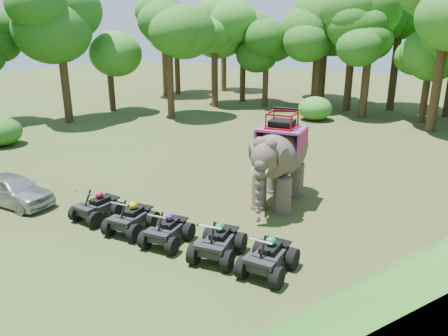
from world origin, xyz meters
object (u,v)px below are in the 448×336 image
(atv_0, at_px, (97,203))
(atv_1, at_px, (131,214))
(parked_car, at_px, (13,189))
(atv_4, at_px, (268,252))
(elephant, at_px, (280,158))
(atv_3, at_px, (218,238))
(atv_2, at_px, (167,226))

(atv_0, height_order, atv_1, atv_1)
(parked_car, relative_size, atv_4, 2.02)
(parked_car, xyz_separation_m, atv_4, (11.04, 0.56, 0.05))
(elephant, bearing_deg, atv_3, -94.27)
(atv_2, bearing_deg, parked_car, 177.18)
(atv_1, relative_size, atv_4, 0.97)
(parked_car, relative_size, atv_1, 2.08)
(elephant, xyz_separation_m, atv_0, (-5.14, -4.95, -1.26))
(elephant, distance_m, atv_3, 5.24)
(parked_car, bearing_deg, atv_4, -89.39)
(atv_0, bearing_deg, parked_car, -166.31)
(atv_1, bearing_deg, elephant, 51.26)
(elephant, bearing_deg, atv_1, -129.86)
(elephant, height_order, atv_0, elephant)
(atv_0, height_order, atv_3, atv_3)
(atv_0, bearing_deg, atv_4, 2.51)
(atv_3, bearing_deg, parked_car, 174.23)
(atv_0, relative_size, atv_3, 0.94)
(atv_0, distance_m, atv_3, 5.35)
(atv_2, distance_m, atv_3, 1.91)
(atv_1, relative_size, atv_3, 0.96)
(atv_4, bearing_deg, elephant, 109.59)
(elephant, relative_size, atv_4, 2.49)
(parked_car, height_order, atv_4, atv_4)
(parked_car, bearing_deg, atv_3, -88.84)
(atv_1, bearing_deg, atv_0, 170.00)
(atv_3, bearing_deg, atv_1, 170.82)
(elephant, bearing_deg, atv_2, -114.79)
(elephant, xyz_separation_m, atv_3, (0.21, -5.09, -1.22))
(parked_car, xyz_separation_m, atv_1, (5.77, 0.56, 0.03))
(atv_0, xyz_separation_m, atv_4, (7.07, -0.14, 0.03))
(parked_car, height_order, atv_0, atv_0)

